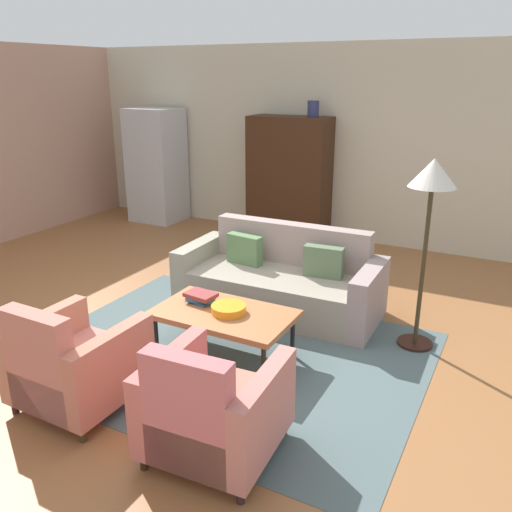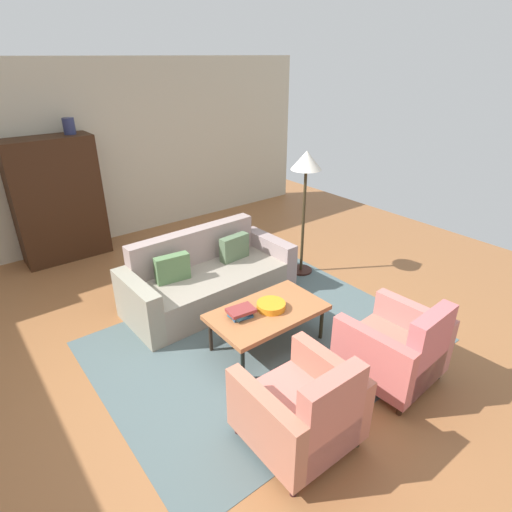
{
  "view_description": "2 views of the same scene",
  "coord_description": "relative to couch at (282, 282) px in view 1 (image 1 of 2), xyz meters",
  "views": [
    {
      "loc": [
        2.67,
        -3.59,
        2.38
      ],
      "look_at": [
        0.53,
        0.46,
        0.79
      ],
      "focal_mm": 37.11,
      "sensor_mm": 36.0,
      "label": 1
    },
    {
      "loc": [
        -1.86,
        -2.84,
        2.82
      ],
      "look_at": [
        0.73,
        0.46,
        0.79
      ],
      "focal_mm": 29.37,
      "sensor_mm": 36.0,
      "label": 2
    }
  ],
  "objects": [
    {
      "name": "ground_plane",
      "position": [
        -0.48,
        -1.14,
        -0.29
      ],
      "size": [
        10.11,
        10.11,
        0.0
      ],
      "primitive_type": "plane",
      "color": "#975F37"
    },
    {
      "name": "book_stack",
      "position": [
        -0.28,
        -1.11,
        0.19
      ],
      "size": [
        0.29,
        0.22,
        0.09
      ],
      "color": "#295885",
      "rests_on": "coffee_table"
    },
    {
      "name": "area_rug",
      "position": [
        0.0,
        -1.14,
        -0.28
      ],
      "size": [
        3.4,
        2.6,
        0.01
      ],
      "primitive_type": "cube",
      "color": "#4D5F61",
      "rests_on": "ground"
    },
    {
      "name": "fruit_bowl",
      "position": [
        0.05,
        -1.19,
        0.18
      ],
      "size": [
        0.3,
        0.3,
        0.07
      ],
      "primitive_type": "cylinder",
      "color": "orange",
      "rests_on": "coffee_table"
    },
    {
      "name": "vase_tall",
      "position": [
        -0.67,
        2.4,
        1.62
      ],
      "size": [
        0.16,
        0.16,
        0.22
      ],
      "primitive_type": "cylinder",
      "color": "navy",
      "rests_on": "cabinet"
    },
    {
      "name": "armchair_left",
      "position": [
        -0.6,
        -2.35,
        0.06
      ],
      "size": [
        0.81,
        0.81,
        0.88
      ],
      "rotation": [
        0.0,
        0.0,
        -0.01
      ],
      "color": "#3D1F1F",
      "rests_on": "ground"
    },
    {
      "name": "refrigerator",
      "position": [
        -3.39,
        2.3,
        0.64
      ],
      "size": [
        0.8,
        0.73,
        1.85
      ],
      "color": "#B7BABF",
      "rests_on": "ground"
    },
    {
      "name": "armchair_right",
      "position": [
        0.61,
        -2.35,
        0.06
      ],
      "size": [
        0.85,
        0.85,
        0.88
      ],
      "rotation": [
        0.0,
        0.0,
        0.06
      ],
      "color": "#3C1E20",
      "rests_on": "ground"
    },
    {
      "name": "cabinet",
      "position": [
        -1.02,
        2.4,
        0.61
      ],
      "size": [
        1.2,
        0.51,
        1.8
      ],
      "color": "#371F11",
      "rests_on": "ground"
    },
    {
      "name": "floor_lamp",
      "position": [
        1.46,
        -0.19,
        1.16
      ],
      "size": [
        0.4,
        0.4,
        1.72
      ],
      "color": "black",
      "rests_on": "ground"
    },
    {
      "name": "couch",
      "position": [
        0.0,
        0.0,
        0.0
      ],
      "size": [
        2.12,
        0.95,
        0.86
      ],
      "rotation": [
        0.0,
        0.0,
        3.17
      ],
      "color": "gray",
      "rests_on": "ground"
    },
    {
      "name": "coffee_table",
      "position": [
        0.0,
        -1.19,
        0.11
      ],
      "size": [
        1.2,
        0.7,
        0.43
      ],
      "color": "black",
      "rests_on": "ground"
    },
    {
      "name": "wall_back",
      "position": [
        -0.48,
        2.75,
        1.11
      ],
      "size": [
        8.42,
        0.12,
        2.8
      ],
      "primitive_type": "cube",
      "color": "beige",
      "rests_on": "ground"
    }
  ]
}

